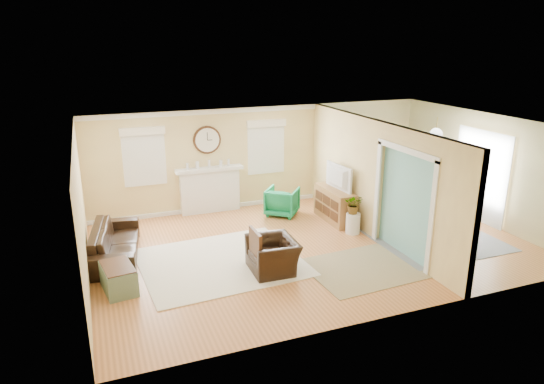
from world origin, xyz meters
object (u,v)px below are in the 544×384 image
object	(u,v)px
dining_table	(423,218)
eames_chair	(273,255)
sofa	(115,242)
green_chair	(282,202)
credenza	(335,205)

from	to	relation	value
dining_table	eames_chair	bearing A→B (deg)	112.65
sofa	green_chair	xyz separation A→B (m)	(4.09, 1.10, 0.02)
green_chair	dining_table	xyz separation A→B (m)	(2.54, -2.25, -0.00)
sofa	green_chair	world-z (taller)	green_chair
green_chair	credenza	world-z (taller)	credenza
sofa	eames_chair	bearing A→B (deg)	-113.81
eames_chair	dining_table	world-z (taller)	dining_table
green_chair	credenza	bearing A→B (deg)	179.81
green_chair	dining_table	size ratio (longest dim) A/B	0.39
eames_chair	green_chair	xyz separation A→B (m)	(1.33, 2.81, 0.03)
sofa	dining_table	xyz separation A→B (m)	(6.63, -1.15, 0.02)
sofa	dining_table	distance (m)	6.73
credenza	dining_table	bearing A→B (deg)	-42.86
eames_chair	credenza	world-z (taller)	credenza
green_chair	dining_table	world-z (taller)	green_chair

